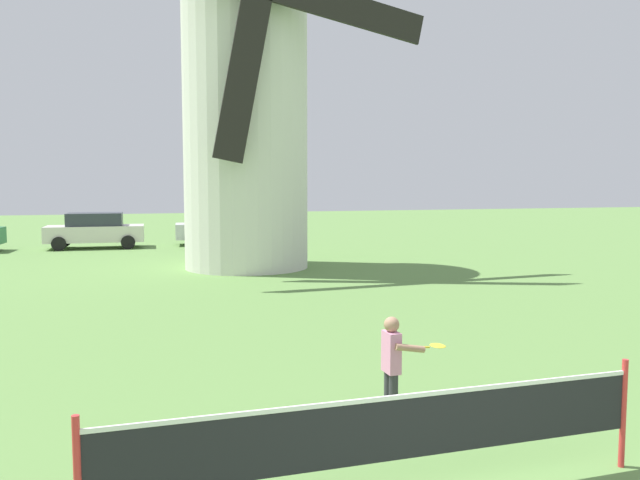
{
  "coord_description": "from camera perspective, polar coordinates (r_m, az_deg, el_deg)",
  "views": [
    {
      "loc": [
        -2.6,
        -2.78,
        2.83
      ],
      "look_at": [
        -0.44,
        4.16,
        2.19
      ],
      "focal_mm": 35.43,
      "sensor_mm": 36.0,
      "label": 1
    }
  ],
  "objects": [
    {
      "name": "windmill",
      "position": [
        21.7,
        -6.76,
        13.57
      ],
      "size": [
        10.53,
        4.86,
        13.97
      ],
      "color": "silver",
      "rests_on": "ground_plane"
    },
    {
      "name": "tennis_net",
      "position": [
        5.8,
        6.14,
        -16.68
      ],
      "size": [
        5.16,
        0.06,
        1.1
      ],
      "color": "red",
      "rests_on": "ground_plane"
    },
    {
      "name": "player_far",
      "position": [
        7.8,
        6.63,
        -10.77
      ],
      "size": [
        0.73,
        0.49,
        1.24
      ],
      "color": "#333338",
      "rests_on": "ground_plane"
    },
    {
      "name": "stray_ball",
      "position": [
        8.74,
        21.47,
        -13.38
      ],
      "size": [
        0.23,
        0.23,
        0.23
      ],
      "primitive_type": "sphere",
      "color": "#4CB259",
      "rests_on": "ground_plane"
    },
    {
      "name": "parked_car_cream",
      "position": [
        29.61,
        -19.64,
        0.87
      ],
      "size": [
        4.21,
        2.02,
        1.56
      ],
      "color": "silver",
      "rests_on": "ground_plane"
    },
    {
      "name": "parked_car_silver",
      "position": [
        29.96,
        -8.76,
        1.15
      ],
      "size": [
        4.47,
        2.2,
        1.56
      ],
      "color": "silver",
      "rests_on": "ground_plane"
    }
  ]
}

